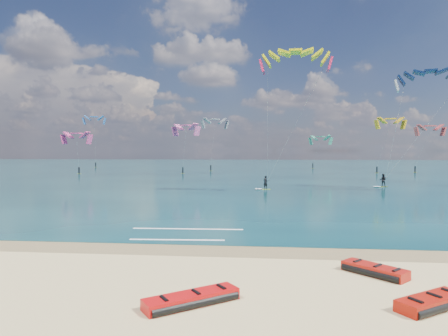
# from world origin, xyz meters

# --- Properties ---
(ground) EXTENTS (320.00, 320.00, 0.00)m
(ground) POSITION_xyz_m (0.00, 40.00, 0.00)
(ground) COLOR tan
(ground) RESTS_ON ground
(wet_sand_strip) EXTENTS (320.00, 2.40, 0.01)m
(wet_sand_strip) POSITION_xyz_m (0.00, 3.00, 0.00)
(wet_sand_strip) COLOR brown
(wet_sand_strip) RESTS_ON ground
(sea) EXTENTS (320.00, 200.00, 0.04)m
(sea) POSITION_xyz_m (0.00, 104.00, 0.02)
(sea) COLOR #092B32
(sea) RESTS_ON ground
(packed_kite_left) EXTENTS (3.43, 2.98, 0.43)m
(packed_kite_left) POSITION_xyz_m (1.38, -3.98, 0.00)
(packed_kite_left) COLOR red
(packed_kite_left) RESTS_ON ground
(packed_kite_mid) EXTENTS (2.85, 2.81, 0.45)m
(packed_kite_mid) POSITION_xyz_m (8.12, -0.21, 0.00)
(packed_kite_mid) COLOR #B2150C
(packed_kite_mid) RESTS_ON ground
(packed_kite_right) EXTENTS (3.01, 2.58, 0.44)m
(packed_kite_right) POSITION_xyz_m (8.98, -3.52, 0.00)
(packed_kite_right) COLOR #AC1307
(packed_kite_right) RESTS_ON ground
(kitesurfer_main) EXTENTS (10.44, 6.47, 17.88)m
(kitesurfer_main) POSITION_xyz_m (5.70, 32.02, 9.23)
(kitesurfer_main) COLOR #B1E11A
(kitesurfer_main) RESTS_ON sea
(kitesurfer_far) EXTENTS (11.82, 6.00, 16.67)m
(kitesurfer_far) POSITION_xyz_m (22.42, 37.85, 8.75)
(kitesurfer_far) COLOR #AEC91E
(kitesurfer_far) RESTS_ON sea
(shoreline_foam) EXTENTS (7.00, 3.61, 0.01)m
(shoreline_foam) POSITION_xyz_m (-1.08, 6.76, 0.04)
(shoreline_foam) COLOR white
(shoreline_foam) RESTS_ON ground
(distant_kites) EXTENTS (90.94, 35.64, 14.76)m
(distant_kites) POSITION_xyz_m (-3.14, 77.61, 5.66)
(distant_kites) COLOR gold
(distant_kites) RESTS_ON ground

